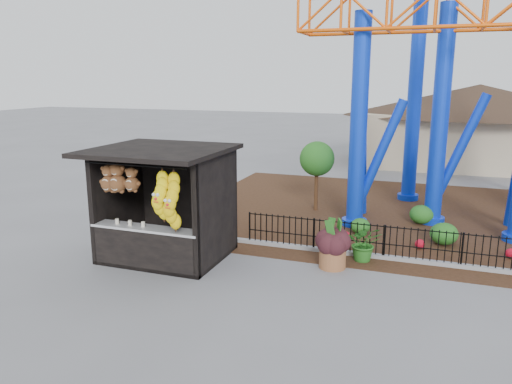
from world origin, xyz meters
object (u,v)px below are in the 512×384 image
(terracotta_planter, at_px, (332,257))
(prize_booth, at_px, (162,206))
(roller_coaster, at_px, (483,32))
(potted_plant, at_px, (364,243))

(terracotta_planter, bearing_deg, prize_booth, -167.85)
(roller_coaster, xyz_separation_m, potted_plant, (-2.83, -5.53, -5.93))
(terracotta_planter, height_order, potted_plant, potted_plant)
(roller_coaster, relative_size, terracotta_planter, 15.39)
(prize_booth, distance_m, roller_coaster, 11.97)
(roller_coaster, xyz_separation_m, terracotta_planter, (-3.54, -6.34, -6.13))
(terracotta_planter, relative_size, potted_plant, 0.69)
(prize_booth, height_order, potted_plant, prize_booth)
(roller_coaster, bearing_deg, terracotta_planter, -119.22)
(roller_coaster, distance_m, potted_plant, 8.58)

